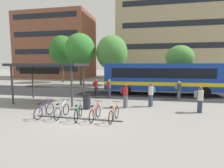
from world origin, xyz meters
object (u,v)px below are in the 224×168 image
at_px(commuter_maroon_pack_0, 125,94).
at_px(street_tree_0, 62,51).
at_px(trash_bin, 87,102).
at_px(street_tree_2, 180,58).
at_px(commuter_red_pack_1, 109,87).
at_px(street_tree_3, 80,50).
at_px(commuter_red_pack_4, 96,86).
at_px(street_tree_1, 112,53).
at_px(commuter_teal_pack_3, 151,93).
at_px(commuter_grey_pack_5, 200,98).
at_px(transit_shelter, 49,66).
at_px(parked_bicycle_purple_0, 44,111).
at_px(parked_bicycle_orange_4, 114,114).
at_px(parked_bicycle_green_2, 78,113).
at_px(commuter_grey_pack_2, 179,89).
at_px(parked_bicycle_red_3, 95,113).
at_px(city_bus, 164,77).
at_px(parked_bicycle_white_1, 62,111).

height_order(commuter_maroon_pack_0, street_tree_0, street_tree_0).
relative_size(trash_bin, street_tree_2, 0.19).
relative_size(commuter_red_pack_1, street_tree_2, 0.31).
bearing_deg(street_tree_3, commuter_red_pack_4, -59.81).
bearing_deg(street_tree_1, street_tree_3, -169.15).
distance_m(commuter_teal_pack_3, street_tree_0, 21.84).
distance_m(commuter_grey_pack_5, street_tree_1, 16.59).
bearing_deg(trash_bin, transit_shelter, 157.31).
distance_m(parked_bicycle_purple_0, commuter_red_pack_1, 7.17).
height_order(parked_bicycle_orange_4, commuter_maroon_pack_0, commuter_maroon_pack_0).
bearing_deg(parked_bicycle_green_2, commuter_grey_pack_2, -51.75).
height_order(commuter_red_pack_4, street_tree_3, street_tree_3).
bearing_deg(street_tree_1, parked_bicycle_green_2, -85.42).
height_order(parked_bicycle_purple_0, commuter_maroon_pack_0, commuter_maroon_pack_0).
distance_m(parked_bicycle_purple_0, parked_bicycle_orange_4, 4.13).
bearing_deg(commuter_red_pack_1, parked_bicycle_purple_0, 169.66).
bearing_deg(street_tree_1, parked_bicycle_red_3, -82.11).
distance_m(parked_bicycle_orange_4, street_tree_1, 17.39).
relative_size(commuter_teal_pack_3, street_tree_1, 0.23).
height_order(city_bus, commuter_grey_pack_2, city_bus).
relative_size(parked_bicycle_white_1, commuter_teal_pack_3, 1.00).
bearing_deg(trash_bin, city_bus, 51.30).
height_order(parked_bicycle_white_1, parked_bicycle_green_2, same).
bearing_deg(street_tree_2, parked_bicycle_red_3, -115.82).
height_order(parked_bicycle_purple_0, commuter_red_pack_1, commuter_red_pack_1).
distance_m(city_bus, parked_bicycle_white_1, 11.63).
bearing_deg(street_tree_2, parked_bicycle_green_2, -118.68).
bearing_deg(street_tree_0, parked_bicycle_red_3, -58.66).
relative_size(city_bus, commuter_grey_pack_5, 7.20).
height_order(parked_bicycle_green_2, commuter_red_pack_1, commuter_red_pack_1).
bearing_deg(commuter_grey_pack_2, parked_bicycle_purple_0, -142.09).
bearing_deg(commuter_red_pack_1, trash_bin, -178.51).
bearing_deg(city_bus, street_tree_3, 151.55).
relative_size(parked_bicycle_green_2, commuter_red_pack_1, 1.00).
height_order(parked_bicycle_white_1, street_tree_3, street_tree_3).
bearing_deg(commuter_grey_pack_2, street_tree_3, 144.46).
bearing_deg(transit_shelter, parked_bicycle_green_2, -44.08).
distance_m(commuter_teal_pack_3, trash_bin, 4.69).
bearing_deg(street_tree_3, parked_bicycle_green_2, -69.13).
height_order(parked_bicycle_white_1, parked_bicycle_red_3, same).
xyz_separation_m(commuter_maroon_pack_0, street_tree_0, (-12.98, 16.10, 4.56)).
height_order(parked_bicycle_orange_4, transit_shelter, transit_shelter).
distance_m(parked_bicycle_white_1, transit_shelter, 5.42).
xyz_separation_m(commuter_red_pack_1, trash_bin, (-0.64, -4.43, -0.46)).
bearing_deg(commuter_maroon_pack_0, parked_bicycle_orange_4, -63.08).
xyz_separation_m(parked_bicycle_white_1, commuter_grey_pack_5, (8.17, 2.68, 0.58)).
distance_m(city_bus, transit_shelter, 11.24).
bearing_deg(street_tree_0, parked_bicycle_white_1, -63.24).
bearing_deg(street_tree_3, parked_bicycle_red_3, -66.03).
bearing_deg(street_tree_2, parked_bicycle_white_1, -122.06).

